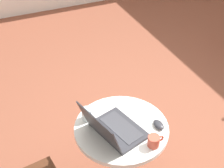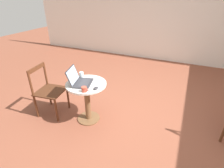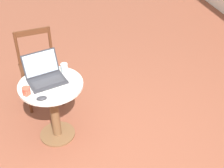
# 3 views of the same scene
# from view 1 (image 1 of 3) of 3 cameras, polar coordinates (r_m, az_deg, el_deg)

# --- Properties ---
(ground_plane) EXTENTS (16.00, 16.00, 0.00)m
(ground_plane) POSITION_cam_1_polar(r_m,az_deg,el_deg) (3.14, 9.51, -8.58)
(ground_plane) COLOR brown
(cafe_table_near) EXTENTS (0.65, 0.65, 0.71)m
(cafe_table_near) POSITION_cam_1_polar(r_m,az_deg,el_deg) (2.30, 1.64, -11.35)
(cafe_table_near) COLOR brown
(cafe_table_near) RESTS_ON ground_plane
(laptop) EXTENTS (0.42, 0.43, 0.25)m
(laptop) POSITION_cam_1_polar(r_m,az_deg,el_deg) (2.07, 0.15, -8.18)
(laptop) COLOR #2D2D33
(laptop) RESTS_ON cafe_table_near
(mouse) EXTENTS (0.06, 0.10, 0.03)m
(mouse) POSITION_cam_1_polar(r_m,az_deg,el_deg) (2.17, 8.51, -7.36)
(mouse) COLOR #2D2D33
(mouse) RESTS_ON cafe_table_near
(mug) EXTENTS (0.11, 0.08, 0.08)m
(mug) POSITION_cam_1_polar(r_m,az_deg,el_deg) (2.03, 7.69, -10.32)
(mug) COLOR #C64C38
(mug) RESTS_ON cafe_table_near
(drinking_glass) EXTENTS (0.07, 0.07, 0.09)m
(drinking_glass) POSITION_cam_1_polar(r_m,az_deg,el_deg) (2.18, -4.59, -5.51)
(drinking_glass) COLOR silver
(drinking_glass) RESTS_ON cafe_table_near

